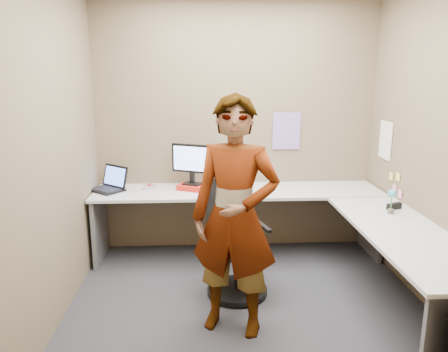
{
  "coord_description": "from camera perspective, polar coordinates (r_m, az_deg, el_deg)",
  "views": [
    {
      "loc": [
        -0.37,
        -3.39,
        1.9
      ],
      "look_at": [
        -0.18,
        0.25,
        1.05
      ],
      "focal_mm": 35.0,
      "sensor_mm": 36.0,
      "label": 1
    }
  ],
  "objects": [
    {
      "name": "ground",
      "position": [
        3.9,
        2.99,
        -16.02
      ],
      "size": [
        3.0,
        3.0,
        0.0
      ],
      "primitive_type": "plane",
      "color": "#242429",
      "rests_on": "ground"
    },
    {
      "name": "wall_back",
      "position": [
        4.74,
        1.56,
        6.46
      ],
      "size": [
        3.0,
        0.0,
        3.0
      ],
      "primitive_type": "plane",
      "rotation": [
        1.57,
        0.0,
        0.0
      ],
      "color": "brown",
      "rests_on": "ground"
    },
    {
      "name": "wall_right",
      "position": [
        3.91,
        25.72,
        3.74
      ],
      "size": [
        0.0,
        2.7,
        2.7
      ],
      "primitive_type": "plane",
      "rotation": [
        1.57,
        0.0,
        -1.57
      ],
      "color": "brown",
      "rests_on": "ground"
    },
    {
      "name": "wall_left",
      "position": [
        3.61,
        -21.16,
        3.48
      ],
      "size": [
        0.0,
        2.7,
        2.7
      ],
      "primitive_type": "plane",
      "rotation": [
        1.57,
        0.0,
        1.57
      ],
      "color": "brown",
      "rests_on": "ground"
    },
    {
      "name": "desk",
      "position": [
        4.08,
        8.68,
        -5.79
      ],
      "size": [
        2.98,
        2.58,
        0.73
      ],
      "color": "#B5B5B5",
      "rests_on": "ground"
    },
    {
      "name": "paper_ream",
      "position": [
        4.55,
        -4.16,
        -1.44
      ],
      "size": [
        0.33,
        0.3,
        0.06
      ],
      "primitive_type": "cube",
      "rotation": [
        0.0,
        0.0,
        -0.42
      ],
      "color": "red",
      "rests_on": "desk"
    },
    {
      "name": "monitor",
      "position": [
        4.5,
        -4.22,
        1.99
      ],
      "size": [
        0.42,
        0.22,
        0.42
      ],
      "rotation": [
        0.0,
        0.0,
        -0.42
      ],
      "color": "black",
      "rests_on": "paper_ream"
    },
    {
      "name": "laptop",
      "position": [
        4.67,
        -14.66,
        -1.01
      ],
      "size": [
        0.45,
        0.44,
        0.25
      ],
      "rotation": [
        0.0,
        0.0,
        -0.71
      ],
      "color": "black",
      "rests_on": "desk"
    },
    {
      "name": "trackball_mouse",
      "position": [
        4.61,
        -9.68,
        -1.44
      ],
      "size": [
        0.12,
        0.08,
        0.07
      ],
      "color": "#B7B7BC",
      "rests_on": "desk"
    },
    {
      "name": "origami",
      "position": [
        4.31,
        1.5,
        -2.22
      ],
      "size": [
        0.1,
        0.1,
        0.06
      ],
      "primitive_type": "cone",
      "color": "white",
      "rests_on": "desk"
    },
    {
      "name": "stapler",
      "position": [
        4.17,
        21.33,
        -3.68
      ],
      "size": [
        0.15,
        0.09,
        0.05
      ],
      "primitive_type": "cube",
      "rotation": [
        0.0,
        0.0,
        0.4
      ],
      "color": "black",
      "rests_on": "desk"
    },
    {
      "name": "flower",
      "position": [
        4.0,
        21.07,
        -2.64
      ],
      "size": [
        0.07,
        0.07,
        0.22
      ],
      "color": "brown",
      "rests_on": "desk"
    },
    {
      "name": "calendar_purple",
      "position": [
        4.8,
        8.15,
        5.83
      ],
      "size": [
        0.3,
        0.01,
        0.4
      ],
      "primitive_type": "cube",
      "color": "#846BB7",
      "rests_on": "wall_back"
    },
    {
      "name": "calendar_white",
      "position": [
        4.72,
        20.35,
        4.4
      ],
      "size": [
        0.01,
        0.28,
        0.38
      ],
      "primitive_type": "cube",
      "color": "white",
      "rests_on": "wall_right"
    },
    {
      "name": "sticky_note_a",
      "position": [
        4.46,
        21.78,
        -0.12
      ],
      "size": [
        0.01,
        0.07,
        0.07
      ],
      "primitive_type": "cube",
      "color": "#F2E059",
      "rests_on": "wall_right"
    },
    {
      "name": "sticky_note_b",
      "position": [
        4.53,
        21.39,
        -1.57
      ],
      "size": [
        0.01,
        0.07,
        0.07
      ],
      "primitive_type": "cube",
      "color": "pink",
      "rests_on": "wall_right"
    },
    {
      "name": "sticky_note_c",
      "position": [
        4.43,
        21.99,
        -2.21
      ],
      "size": [
        0.01,
        0.07,
        0.07
      ],
      "primitive_type": "cube",
      "color": "pink",
      "rests_on": "wall_right"
    },
    {
      "name": "sticky_note_d",
      "position": [
        4.6,
        20.99,
        -0.05
      ],
      "size": [
        0.01,
        0.07,
        0.07
      ],
      "primitive_type": "cube",
      "color": "#F2E059",
      "rests_on": "wall_right"
    },
    {
      "name": "office_chair",
      "position": [
        3.89,
        1.45,
        -9.41
      ],
      "size": [
        0.57,
        0.55,
        1.0
      ],
      "rotation": [
        0.0,
        0.0,
        0.27
      ],
      "color": "black",
      "rests_on": "ground"
    },
    {
      "name": "person",
      "position": [
        3.18,
        1.43,
        -5.42
      ],
      "size": [
        0.75,
        0.62,
        1.78
      ],
      "primitive_type": "imported",
      "rotation": [
        0.0,
        0.0,
        -0.34
      ],
      "color": "#999399",
      "rests_on": "ground"
    }
  ]
}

